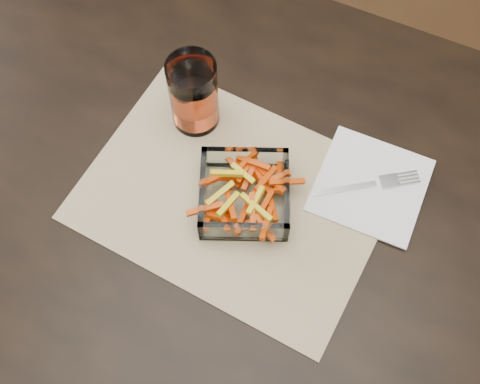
% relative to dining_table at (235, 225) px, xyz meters
% --- Properties ---
extents(dining_table, '(1.60, 0.90, 0.75)m').
position_rel_dining_table_xyz_m(dining_table, '(0.00, 0.00, 0.00)').
color(dining_table, black).
rests_on(dining_table, ground).
extents(placemat, '(0.47, 0.36, 0.00)m').
position_rel_dining_table_xyz_m(placemat, '(-0.01, 0.01, 0.09)').
color(placemat, tan).
rests_on(placemat, dining_table).
extents(glass_bowl, '(0.17, 0.17, 0.05)m').
position_rel_dining_table_xyz_m(glass_bowl, '(0.01, 0.01, 0.11)').
color(glass_bowl, white).
rests_on(glass_bowl, placemat).
extents(tumbler, '(0.08, 0.08, 0.13)m').
position_rel_dining_table_xyz_m(tumbler, '(-0.12, 0.11, 0.15)').
color(tumbler, white).
rests_on(tumbler, placemat).
extents(napkin, '(0.17, 0.17, 0.00)m').
position_rel_dining_table_xyz_m(napkin, '(0.18, 0.12, 0.09)').
color(napkin, white).
rests_on(napkin, placemat).
extents(fork, '(0.15, 0.11, 0.00)m').
position_rel_dining_table_xyz_m(fork, '(0.18, 0.11, 0.10)').
color(fork, silver).
rests_on(fork, napkin).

